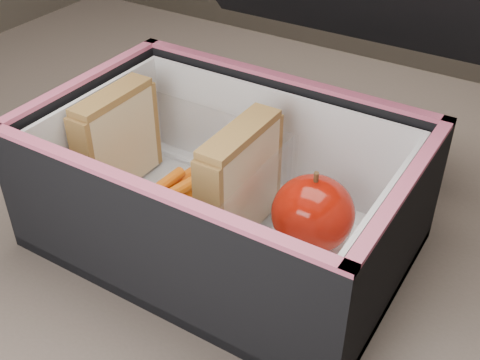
# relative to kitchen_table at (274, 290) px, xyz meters

# --- Properties ---
(kitchen_table) EXTENTS (1.20, 0.80, 0.75)m
(kitchen_table) POSITION_rel_kitchen_table_xyz_m (0.00, 0.00, 0.00)
(kitchen_table) COLOR brown
(kitchen_table) RESTS_ON ground
(lunch_bag) EXTENTS (0.31, 0.34, 0.27)m
(lunch_bag) POSITION_rel_kitchen_table_xyz_m (-0.03, -0.04, 0.16)
(lunch_bag) COLOR black
(lunch_bag) RESTS_ON kitchen_table
(plastic_tub) EXTENTS (0.18, 0.13, 0.07)m
(plastic_tub) POSITION_rel_kitchen_table_xyz_m (-0.08, -0.04, 0.14)
(plastic_tub) COLOR white
(plastic_tub) RESTS_ON lunch_bag
(sandwich_left) EXTENTS (0.02, 0.09, 0.10)m
(sandwich_left) POSITION_rel_kitchen_table_xyz_m (-0.15, -0.04, 0.16)
(sandwich_left) COLOR tan
(sandwich_left) RESTS_ON plastic_tub
(sandwich_right) EXTENTS (0.03, 0.09, 0.10)m
(sandwich_right) POSITION_rel_kitchen_table_xyz_m (-0.01, -0.04, 0.16)
(sandwich_right) COLOR tan
(sandwich_right) RESTS_ON plastic_tub
(carrot_sticks) EXTENTS (0.05, 0.15, 0.03)m
(carrot_sticks) POSITION_rel_kitchen_table_xyz_m (-0.08, -0.05, 0.13)
(carrot_sticks) COLOR orange
(carrot_sticks) RESTS_ON plastic_tub
(paper_napkin) EXTENTS (0.09, 0.09, 0.01)m
(paper_napkin) POSITION_rel_kitchen_table_xyz_m (0.05, -0.04, 0.11)
(paper_napkin) COLOR white
(paper_napkin) RESTS_ON lunch_bag
(red_apple) EXTENTS (0.09, 0.09, 0.07)m
(red_apple) POSITION_rel_kitchen_table_xyz_m (0.05, -0.03, 0.14)
(red_apple) COLOR #8E0F04
(red_apple) RESTS_ON paper_napkin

